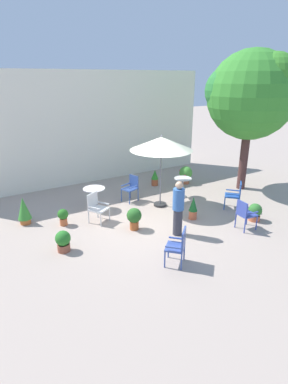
{
  "coord_description": "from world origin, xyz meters",
  "views": [
    {
      "loc": [
        -4.69,
        -7.21,
        4.22
      ],
      "look_at": [
        0.0,
        0.41,
        0.86
      ],
      "focal_mm": 28.7,
      "sensor_mm": 36.0,
      "label": 1
    }
  ],
  "objects_px": {
    "patio_chair_2": "(245,213)",
    "potted_plant_3": "(134,217)",
    "potted_plant_0": "(255,212)",
    "potted_plant_6": "(63,216)",
    "shade_tree": "(251,95)",
    "potted_plant_1": "(193,208)",
    "potted_plant_5": "(24,210)",
    "patio_chair_0": "(179,244)",
    "patio_chair_1": "(131,187)",
    "potted_plant_4": "(63,241)",
    "patio_chair_3": "(96,206)",
    "standing_person": "(178,208)",
    "potted_plant_2": "(155,178)",
    "cafe_table_0": "(94,195)",
    "patio_umbrella_0": "(161,144)",
    "potted_plant_7": "(186,174)",
    "cafe_table_1": "(183,184)",
    "patio_chair_4": "(235,194)"
  },
  "relations": [
    {
      "from": "standing_person",
      "to": "potted_plant_7",
      "type": "bearing_deg",
      "value": 48.34
    },
    {
      "from": "standing_person",
      "to": "patio_chair_1",
      "type": "bearing_deg",
      "value": 87.24
    },
    {
      "from": "potted_plant_5",
      "to": "patio_chair_0",
      "type": "bearing_deg",
      "value": -57.6
    },
    {
      "from": "shade_tree",
      "to": "potted_plant_1",
      "type": "xyz_separation_m",
      "value": [
        -3.58,
        -1.25,
        -3.23
      ]
    },
    {
      "from": "potted_plant_1",
      "to": "potted_plant_7",
      "type": "bearing_deg",
      "value": 55.05
    },
    {
      "from": "patio_chair_2",
      "to": "patio_chair_3",
      "type": "xyz_separation_m",
      "value": [
        -3.47,
        2.75,
        -0.0
      ]
    },
    {
      "from": "cafe_table_0",
      "to": "patio_chair_1",
      "type": "xyz_separation_m",
      "value": [
        1.44,
        0.03,
        0.01
      ]
    },
    {
      "from": "potted_plant_6",
      "to": "patio_chair_0",
      "type": "bearing_deg",
      "value": -64.06
    },
    {
      "from": "potted_plant_2",
      "to": "potted_plant_5",
      "type": "relative_size",
      "value": 0.76
    },
    {
      "from": "shade_tree",
      "to": "patio_chair_1",
      "type": "height_order",
      "value": "shade_tree"
    },
    {
      "from": "patio_chair_4",
      "to": "potted_plant_0",
      "type": "xyz_separation_m",
      "value": [
        -0.17,
        -0.99,
        -0.25
      ]
    },
    {
      "from": "patio_chair_0",
      "to": "patio_chair_2",
      "type": "height_order",
      "value": "patio_chair_0"
    },
    {
      "from": "patio_chair_1",
      "to": "standing_person",
      "type": "height_order",
      "value": "standing_person"
    },
    {
      "from": "patio_chair_1",
      "to": "patio_umbrella_0",
      "type": "bearing_deg",
      "value": -56.26
    },
    {
      "from": "patio_chair_4",
      "to": "potted_plant_2",
      "type": "xyz_separation_m",
      "value": [
        -0.98,
        3.43,
        -0.2
      ]
    },
    {
      "from": "patio_chair_3",
      "to": "patio_umbrella_0",
      "type": "bearing_deg",
      "value": 0.24
    },
    {
      "from": "shade_tree",
      "to": "potted_plant_0",
      "type": "distance_m",
      "value": 4.54
    },
    {
      "from": "patio_chair_0",
      "to": "patio_chair_1",
      "type": "xyz_separation_m",
      "value": [
        1.04,
        4.12,
        0.0
      ]
    },
    {
      "from": "potted_plant_0",
      "to": "potted_plant_3",
      "type": "xyz_separation_m",
      "value": [
        -3.5,
        1.45,
        0.1
      ]
    },
    {
      "from": "potted_plant_1",
      "to": "standing_person",
      "type": "relative_size",
      "value": 0.47
    },
    {
      "from": "cafe_table_1",
      "to": "patio_chair_2",
      "type": "height_order",
      "value": "patio_chair_2"
    },
    {
      "from": "shade_tree",
      "to": "patio_umbrella_0",
      "type": "xyz_separation_m",
      "value": [
        -3.86,
        0.18,
        -1.44
      ]
    },
    {
      "from": "cafe_table_0",
      "to": "potted_plant_6",
      "type": "relative_size",
      "value": 1.45
    },
    {
      "from": "potted_plant_7",
      "to": "standing_person",
      "type": "distance_m",
      "value": 4.57
    },
    {
      "from": "potted_plant_0",
      "to": "potted_plant_6",
      "type": "xyz_separation_m",
      "value": [
        -5.19,
        2.81,
        0.01
      ]
    },
    {
      "from": "cafe_table_0",
      "to": "standing_person",
      "type": "relative_size",
      "value": 0.48
    },
    {
      "from": "patio_umbrella_0",
      "to": "patio_chair_3",
      "type": "distance_m",
      "value": 2.9
    },
    {
      "from": "patio_chair_3",
      "to": "patio_chair_2",
      "type": "bearing_deg",
      "value": -38.41
    },
    {
      "from": "potted_plant_6",
      "to": "standing_person",
      "type": "relative_size",
      "value": 0.33
    },
    {
      "from": "patio_chair_4",
      "to": "patio_chair_0",
      "type": "bearing_deg",
      "value": -155.78
    },
    {
      "from": "shade_tree",
      "to": "potted_plant_7",
      "type": "xyz_separation_m",
      "value": [
        -1.6,
        1.59,
        -3.19
      ]
    },
    {
      "from": "patio_umbrella_0",
      "to": "potted_plant_2",
      "type": "relative_size",
      "value": 3.77
    },
    {
      "from": "patio_chair_2",
      "to": "patio_chair_4",
      "type": "relative_size",
      "value": 0.96
    },
    {
      "from": "cafe_table_0",
      "to": "standing_person",
      "type": "distance_m",
      "value": 3.18
    },
    {
      "from": "potted_plant_0",
      "to": "potted_plant_1",
      "type": "bearing_deg",
      "value": 145.0
    },
    {
      "from": "patio_chair_3",
      "to": "potted_plant_0",
      "type": "distance_m",
      "value": 4.92
    },
    {
      "from": "patio_umbrella_0",
      "to": "potted_plant_2",
      "type": "distance_m",
      "value": 2.83
    },
    {
      "from": "cafe_table_0",
      "to": "potted_plant_3",
      "type": "distance_m",
      "value": 2.03
    },
    {
      "from": "patio_chair_1",
      "to": "potted_plant_5",
      "type": "xyz_separation_m",
      "value": [
        -3.69,
        0.06,
        -0.09
      ]
    },
    {
      "from": "patio_chair_0",
      "to": "potted_plant_4",
      "type": "xyz_separation_m",
      "value": [
        -2.15,
        2.01,
        -0.24
      ]
    },
    {
      "from": "patio_chair_1",
      "to": "potted_plant_4",
      "type": "relative_size",
      "value": 1.63
    },
    {
      "from": "patio_chair_2",
      "to": "potted_plant_3",
      "type": "xyz_separation_m",
      "value": [
        -2.74,
        1.68,
        -0.13
      ]
    },
    {
      "from": "patio_umbrella_0",
      "to": "patio_chair_2",
      "type": "height_order",
      "value": "patio_umbrella_0"
    },
    {
      "from": "potted_plant_0",
      "to": "potted_plant_4",
      "type": "xyz_separation_m",
      "value": [
        -5.65,
        1.35,
        0.01
      ]
    },
    {
      "from": "patio_umbrella_0",
      "to": "patio_chair_1",
      "type": "xyz_separation_m",
      "value": [
        -0.62,
        0.93,
        -1.63
      ]
    },
    {
      "from": "potted_plant_7",
      "to": "potted_plant_2",
      "type": "bearing_deg",
      "value": 158.68
    },
    {
      "from": "cafe_table_0",
      "to": "patio_chair_2",
      "type": "bearing_deg",
      "value": -49.37
    },
    {
      "from": "potted_plant_0",
      "to": "potted_plant_6",
      "type": "height_order",
      "value": "potted_plant_0"
    },
    {
      "from": "patio_chair_0",
      "to": "potted_plant_0",
      "type": "bearing_deg",
      "value": 10.7
    },
    {
      "from": "potted_plant_0",
      "to": "patio_chair_4",
      "type": "bearing_deg",
      "value": 80.21
    }
  ]
}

